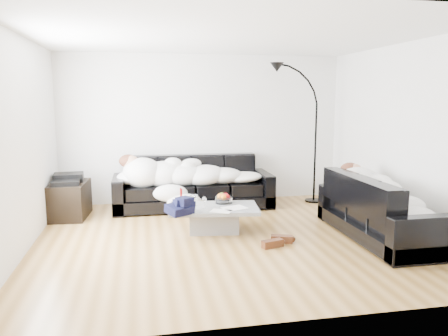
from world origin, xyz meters
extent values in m
plane|color=olive|center=(0.00, 0.00, 0.00)|extent=(5.00, 5.00, 0.00)
cube|color=silver|center=(0.00, 2.25, 1.30)|extent=(5.00, 0.02, 2.60)
cube|color=silver|center=(-2.50, 0.00, 1.30)|extent=(0.02, 4.50, 2.60)
cube|color=silver|center=(2.50, 0.00, 1.30)|extent=(0.02, 4.50, 2.60)
plane|color=white|center=(0.00, 0.00, 2.60)|extent=(5.00, 5.00, 0.00)
cube|color=black|center=(-0.25, 1.73, 0.43)|extent=(2.64, 0.92, 0.86)
cube|color=black|center=(1.99, -0.35, 0.42)|extent=(0.88, 2.06, 0.83)
ellipsoid|color=#0D4D60|center=(1.93, 0.29, 0.72)|extent=(0.42, 0.38, 0.20)
cube|color=#939699|center=(-0.14, 0.33, 0.18)|extent=(1.30, 0.85, 0.36)
cylinder|color=white|center=(0.04, 0.51, 0.43)|extent=(0.29, 0.29, 0.15)
cylinder|color=white|center=(-0.37, 0.44, 0.44)|extent=(0.09, 0.09, 0.16)
cylinder|color=white|center=(-0.46, 0.34, 0.44)|extent=(0.08, 0.08, 0.17)
cylinder|color=white|center=(-0.28, 0.28, 0.43)|extent=(0.07, 0.07, 0.16)
cylinder|color=maroon|center=(-0.58, 0.55, 0.47)|extent=(0.04, 0.04, 0.23)
cylinder|color=maroon|center=(-0.56, 0.57, 0.46)|extent=(0.05, 0.05, 0.22)
cube|color=silver|center=(0.13, 0.19, 0.36)|extent=(0.38, 0.34, 0.01)
cube|color=silver|center=(-0.08, 0.06, 0.36)|extent=(0.33, 0.30, 0.01)
cube|color=black|center=(-2.23, 1.48, 0.28)|extent=(0.62, 0.85, 0.55)
cube|color=black|center=(-2.23, 1.48, 0.62)|extent=(0.47, 0.37, 0.13)
camera|label=1|loc=(-1.11, -5.47, 1.85)|focal=35.00mm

